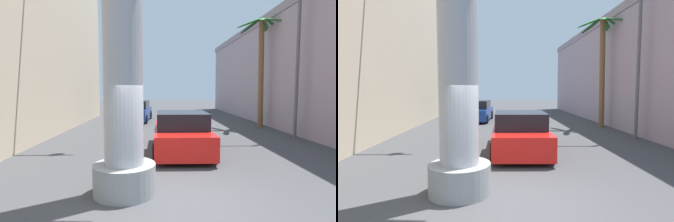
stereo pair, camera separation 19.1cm
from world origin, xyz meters
TOP-DOWN VIEW (x-y plane):
  - ground_plane at (0.00, 10.00)m, footprint 87.96×87.96m
  - building_right at (9.99, 13.42)m, footprint 6.43×27.09m
  - street_lamp at (6.02, 7.05)m, footprint 2.22×0.28m
  - traffic_light_mast at (-4.81, 5.66)m, footprint 5.25×0.32m
  - car_lead at (0.55, 4.66)m, footprint 2.17×4.72m
  - car_far at (-1.94, 14.63)m, footprint 2.32×4.54m
  - palm_tree_mid_right at (6.17, 11.02)m, footprint 3.17×2.99m

SIDE VIEW (x-z plane):
  - ground_plane at x=0.00m, z-range 0.00..0.00m
  - car_lead at x=0.55m, z-range -0.08..1.48m
  - car_far at x=-1.94m, z-range -0.04..1.52m
  - building_right at x=9.99m, z-range 0.01..7.38m
  - street_lamp at x=6.02m, z-range 0.72..7.92m
  - palm_tree_mid_right at x=6.17m, z-range 1.07..7.94m
  - traffic_light_mast at x=-4.81m, z-range 1.29..7.77m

